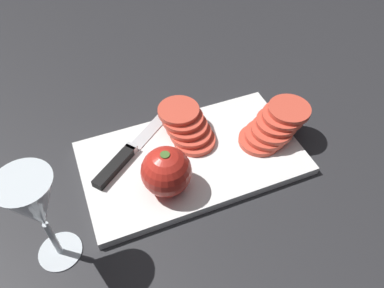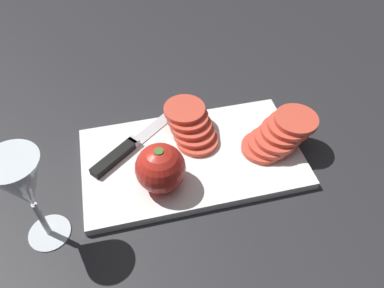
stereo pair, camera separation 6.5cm
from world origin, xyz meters
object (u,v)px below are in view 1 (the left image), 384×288
at_px(whole_tomato, 166,171).
at_px(tomato_slice_stack_near, 187,125).
at_px(knife, 126,155).
at_px(tomato_slice_stack_far, 274,125).
at_px(wine_glass, 35,207).

distance_m(whole_tomato, tomato_slice_stack_near, 0.13).
bearing_deg(whole_tomato, knife, -62.34).
bearing_deg(tomato_slice_stack_far, whole_tomato, 9.70).
relative_size(wine_glass, tomato_slice_stack_near, 1.43).
xyz_separation_m(knife, tomato_slice_stack_near, (-0.12, -0.01, 0.02)).
relative_size(wine_glass, knife, 0.79).
distance_m(wine_glass, whole_tomato, 0.20).
xyz_separation_m(wine_glass, tomato_slice_stack_near, (-0.26, -0.14, -0.08)).
relative_size(knife, tomato_slice_stack_far, 1.64).
distance_m(knife, tomato_slice_stack_far, 0.27).
bearing_deg(tomato_slice_stack_near, tomato_slice_stack_far, 156.79).
bearing_deg(tomato_slice_stack_far, tomato_slice_stack_near, -23.21).
bearing_deg(tomato_slice_stack_far, knife, -10.84).
relative_size(whole_tomato, tomato_slice_stack_near, 0.67).
bearing_deg(tomato_slice_stack_far, wine_glass, 11.11).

